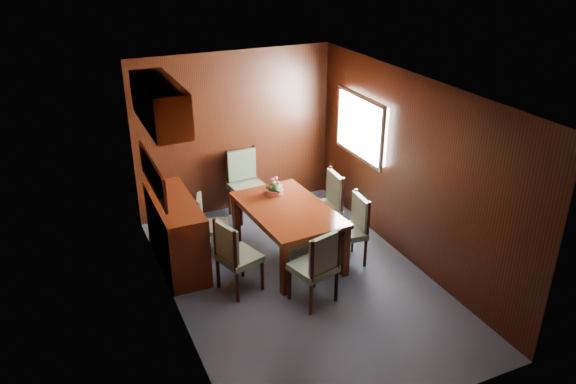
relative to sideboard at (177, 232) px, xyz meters
name	(u,v)px	position (x,y,z in m)	size (l,w,h in m)	color
ground	(300,281)	(1.25, -1.00, -0.45)	(4.50, 4.50, 0.00)	#313742
room_shell	(281,149)	(1.15, -0.67, 1.18)	(3.06, 4.52, 2.41)	black
sideboard	(177,232)	(0.00, 0.00, 0.00)	(0.48, 1.40, 0.90)	#331106
dining_table	(288,215)	(1.34, -0.43, 0.17)	(1.06, 1.60, 0.72)	#331106
chair_left_near	(234,253)	(0.47, -0.88, 0.07)	(0.54, 0.55, 0.93)	black
chair_left_far	(208,222)	(0.43, 0.06, 0.03)	(0.49, 0.51, 0.86)	black
chair_right_near	(352,226)	(2.06, -0.84, 0.06)	(0.45, 0.47, 0.92)	black
chair_right_far	(327,203)	(2.03, -0.20, 0.10)	(0.48, 0.50, 0.98)	black
chair_head	(318,264)	(1.24, -1.49, 0.08)	(0.55, 0.54, 0.95)	black
chair_foot	(245,180)	(1.27, 0.94, 0.12)	(0.53, 0.51, 1.02)	black
flower_centerpiece	(275,186)	(1.35, 0.01, 0.39)	(0.25, 0.25, 0.25)	#B84A38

